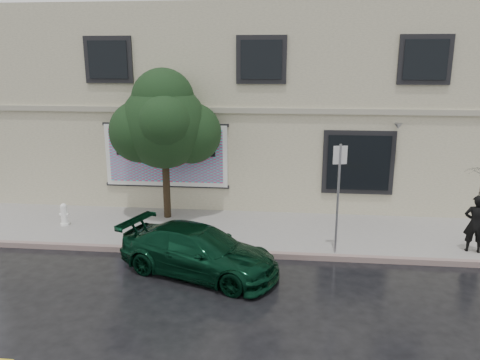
# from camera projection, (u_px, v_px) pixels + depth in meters

# --- Properties ---
(ground) EXTENTS (90.00, 90.00, 0.00)m
(ground) POSITION_uv_depth(u_px,v_px,m) (246.00, 282.00, 11.25)
(ground) COLOR black
(ground) RESTS_ON ground
(sidewalk) EXTENTS (20.00, 3.50, 0.15)m
(sidewalk) POSITION_uv_depth(u_px,v_px,m) (256.00, 232.00, 14.37)
(sidewalk) COLOR #9B9893
(sidewalk) RESTS_ON ground
(curb) EXTENTS (20.00, 0.18, 0.16)m
(curb) POSITION_uv_depth(u_px,v_px,m) (252.00, 254.00, 12.68)
(curb) COLOR gray
(curb) RESTS_ON ground
(building) EXTENTS (20.00, 8.12, 7.00)m
(building) POSITION_uv_depth(u_px,v_px,m) (267.00, 103.00, 19.05)
(building) COLOR beige
(building) RESTS_ON ground
(billboard) EXTENTS (4.30, 0.16, 2.20)m
(billboard) POSITION_uv_depth(u_px,v_px,m) (166.00, 156.00, 15.81)
(billboard) COLOR white
(billboard) RESTS_ON ground
(car) EXTENTS (4.47, 3.11, 1.19)m
(car) POSITION_uv_depth(u_px,v_px,m) (199.00, 251.00, 11.58)
(car) COLOR black
(car) RESTS_ON ground
(pedestrian) EXTENTS (0.65, 0.49, 1.59)m
(pedestrian) POSITION_uv_depth(u_px,v_px,m) (475.00, 224.00, 12.49)
(pedestrian) COLOR black
(pedestrian) RESTS_ON sidewalk
(street_tree) EXTENTS (2.72, 2.72, 4.40)m
(street_tree) POSITION_uv_depth(u_px,v_px,m) (164.00, 126.00, 14.74)
(street_tree) COLOR #332716
(street_tree) RESTS_ON sidewalk
(fire_hydrant) EXTENTS (0.29, 0.27, 0.71)m
(fire_hydrant) POSITION_uv_depth(u_px,v_px,m) (64.00, 215.00, 14.63)
(fire_hydrant) COLOR white
(fire_hydrant) RESTS_ON sidewalk
(sign_pole) EXTENTS (0.36, 0.09, 2.96)m
(sign_pole) POSITION_uv_depth(u_px,v_px,m) (338.00, 190.00, 12.19)
(sign_pole) COLOR gray
(sign_pole) RESTS_ON sidewalk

